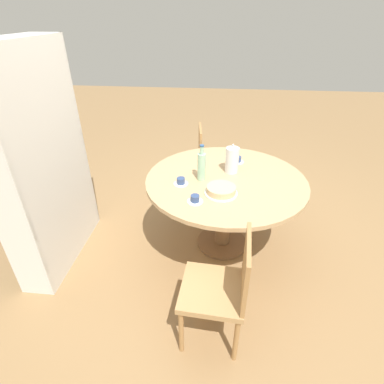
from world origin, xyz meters
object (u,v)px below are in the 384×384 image
(water_bottle, at_px, (202,166))
(cup_c, at_px, (195,199))
(chair_b, at_px, (222,287))
(cake_main, at_px, (221,190))
(bookshelf, at_px, (45,169))
(coffee_pot, at_px, (232,159))
(chair_a, at_px, (211,159))
(cup_a, at_px, (181,182))
(cup_b, at_px, (238,160))

(water_bottle, relative_size, cup_c, 2.58)
(chair_b, relative_size, cake_main, 3.26)
(bookshelf, distance_m, cake_main, 1.45)
(coffee_pot, bearing_deg, chair_a, 14.34)
(chair_b, height_order, cake_main, chair_b)
(bookshelf, bearing_deg, cup_c, 84.14)
(chair_b, xyz_separation_m, cup_a, (0.84, 0.38, 0.30))
(cup_a, bearing_deg, bookshelf, 97.01)
(cake_main, xyz_separation_m, cup_c, (-0.14, 0.20, -0.01))
(bookshelf, bearing_deg, cup_b, 111.23)
(bookshelf, relative_size, coffee_pot, 6.85)
(coffee_pot, distance_m, water_bottle, 0.31)
(cup_a, xyz_separation_m, cup_b, (0.49, -0.49, 0.00))
(cup_b, bearing_deg, bookshelf, 111.23)
(bookshelf, relative_size, cake_main, 6.99)
(coffee_pot, height_order, cup_a, coffee_pot)
(water_bottle, bearing_deg, chair_a, -2.85)
(chair_b, xyz_separation_m, cake_main, (0.72, 0.03, 0.31))
(bookshelf, relative_size, cup_b, 14.90)
(chair_a, bearing_deg, cup_a, 162.69)
(cup_a, height_order, cup_b, same)
(chair_b, relative_size, bookshelf, 0.47)
(chair_b, relative_size, cup_c, 6.95)
(bookshelf, bearing_deg, chair_b, 64.62)
(cake_main, bearing_deg, coffee_pot, -12.35)
(cup_b, bearing_deg, water_bottle, 139.71)
(coffee_pot, height_order, cake_main, coffee_pot)
(chair_b, bearing_deg, chair_a, -171.38)
(chair_a, relative_size, cup_b, 6.95)
(cake_main, bearing_deg, water_bottle, 38.21)
(coffee_pot, height_order, cup_b, coffee_pot)
(cup_c, bearing_deg, chair_a, -3.02)
(cup_a, bearing_deg, water_bottle, -58.70)
(cup_a, bearing_deg, chair_b, -155.82)
(coffee_pot, bearing_deg, cake_main, 167.65)
(water_bottle, height_order, cup_b, water_bottle)
(cup_a, height_order, cup_c, same)
(chair_a, bearing_deg, cup_b, -162.27)
(chair_a, relative_size, bookshelf, 0.47)
(bookshelf, xyz_separation_m, cup_b, (0.62, -1.60, -0.14))
(chair_b, distance_m, cup_a, 0.97)
(chair_b, bearing_deg, coffee_pot, -178.78)
(water_bottle, relative_size, cake_main, 1.21)
(bookshelf, height_order, cup_a, bookshelf)
(bookshelf, xyz_separation_m, cup_a, (0.14, -1.11, -0.14))
(chair_b, bearing_deg, cup_c, -154.14)
(coffee_pot, relative_size, cup_a, 2.18)
(chair_a, bearing_deg, coffee_pot, -171.84)
(cup_a, xyz_separation_m, cup_c, (-0.26, -0.15, 0.00))
(cake_main, bearing_deg, chair_a, 5.84)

